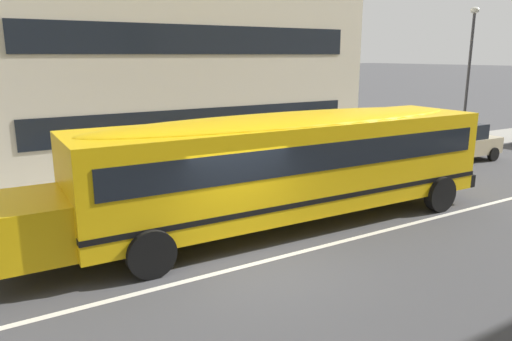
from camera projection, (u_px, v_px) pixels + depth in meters
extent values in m
plane|color=#424244|center=(252.00, 265.00, 10.78)|extent=(400.00, 400.00, 0.00)
cube|color=gray|center=(142.00, 187.00, 17.09)|extent=(120.00, 3.00, 0.01)
cube|color=silver|center=(252.00, 264.00, 10.78)|extent=(110.00, 0.16, 0.01)
cube|color=yellow|center=(292.00, 164.00, 13.05)|extent=(11.68, 2.90, 2.33)
cube|color=yellow|center=(23.00, 227.00, 9.94)|extent=(1.74, 2.26, 1.16)
cube|color=black|center=(438.00, 173.00, 16.14)|extent=(0.27, 2.65, 0.38)
cube|color=black|center=(293.00, 148.00, 12.95)|extent=(10.98, 2.92, 0.68)
cube|color=black|center=(292.00, 188.00, 13.21)|extent=(11.70, 2.93, 0.13)
ellipsoid|color=yellow|center=(293.00, 121.00, 12.78)|extent=(11.21, 2.67, 0.38)
cylinder|color=red|center=(140.00, 173.00, 12.54)|extent=(0.48, 0.48, 0.03)
cylinder|color=black|center=(151.00, 254.00, 10.05)|extent=(1.06, 0.32, 1.06)
cylinder|color=black|center=(118.00, 218.00, 12.28)|extent=(1.06, 0.32, 1.06)
cylinder|color=black|center=(440.00, 194.00, 14.35)|extent=(1.06, 0.32, 1.06)
cylinder|color=black|center=(377.00, 175.00, 16.58)|extent=(1.06, 0.32, 1.06)
cube|color=#C1B28E|center=(458.00, 146.00, 21.23)|extent=(3.92, 1.76, 0.70)
cube|color=black|center=(457.00, 131.00, 21.00)|extent=(2.22, 1.59, 0.64)
cylinder|color=black|center=(460.00, 148.00, 22.66)|extent=(0.60, 0.19, 0.60)
cylinder|color=black|center=(493.00, 154.00, 21.23)|extent=(0.60, 0.19, 0.60)
cylinder|color=black|center=(421.00, 154.00, 21.38)|extent=(0.60, 0.19, 0.60)
cylinder|color=black|center=(454.00, 161.00, 19.95)|extent=(0.60, 0.19, 0.60)
cylinder|color=#38383D|center=(468.00, 81.00, 24.18)|extent=(0.14, 0.14, 6.50)
ellipsoid|color=silver|center=(475.00, 10.00, 23.39)|extent=(0.44, 0.44, 0.30)
cube|color=beige|center=(146.00, 16.00, 23.91)|extent=(16.47, 13.06, 12.80)
cube|color=black|center=(205.00, 122.00, 19.51)|extent=(13.84, 0.04, 1.10)
cube|color=black|center=(203.00, 40.00, 18.77)|extent=(13.84, 0.04, 1.10)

